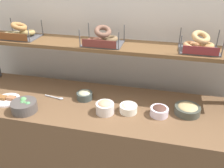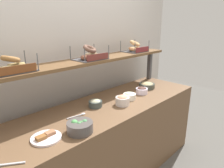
% 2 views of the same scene
% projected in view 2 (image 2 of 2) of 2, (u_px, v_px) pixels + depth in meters
% --- Properties ---
extents(back_wall, '(3.55, 0.06, 2.40)m').
position_uv_depth(back_wall, '(74.00, 63.00, 2.31)').
color(back_wall, beige).
rests_on(back_wall, ground_plane).
extents(deli_counter, '(2.35, 0.70, 0.85)m').
position_uv_depth(deli_counter, '(108.00, 142.00, 2.17)').
color(deli_counter, brown).
rests_on(deli_counter, ground_plane).
extents(shelf_riser_right, '(0.05, 0.05, 0.40)m').
position_uv_depth(shelf_riser_right, '(149.00, 65.00, 2.93)').
color(shelf_riser_right, '#4C4C51').
rests_on(shelf_riser_right, deli_counter).
extents(upper_shelf, '(2.31, 0.32, 0.03)m').
position_uv_depth(upper_shelf, '(89.00, 61.00, 2.10)').
color(upper_shelf, brown).
rests_on(upper_shelf, shelf_riser_left).
extents(bowl_veggie_mix, '(0.20, 0.20, 0.10)m').
position_uv_depth(bowl_veggie_mix, '(80.00, 127.00, 1.53)').
color(bowl_veggie_mix, '#524B49').
rests_on(bowl_veggie_mix, deli_counter).
extents(bowl_tuna_salad, '(0.13, 0.13, 0.08)m').
position_uv_depth(bowl_tuna_salad, '(95.00, 103.00, 1.99)').
color(bowl_tuna_salad, '#404B49').
rests_on(bowl_tuna_salad, deli_counter).
extents(bowl_hummus, '(0.20, 0.20, 0.08)m').
position_uv_depth(bowl_hummus, '(147.00, 85.00, 2.55)').
color(bowl_hummus, '#44483F').
rests_on(bowl_hummus, deli_counter).
extents(bowl_chocolate_spread, '(0.14, 0.14, 0.08)m').
position_uv_depth(bowl_chocolate_spread, '(142.00, 90.00, 2.35)').
color(bowl_chocolate_spread, white).
rests_on(bowl_chocolate_spread, deli_counter).
extents(bowl_lox_spread, '(0.14, 0.14, 0.11)m').
position_uv_depth(bowl_lox_spread, '(122.00, 100.00, 2.03)').
color(bowl_lox_spread, silver).
rests_on(bowl_lox_spread, deli_counter).
extents(bowl_scallion_spread, '(0.14, 0.14, 0.08)m').
position_uv_depth(bowl_scallion_spread, '(130.00, 96.00, 2.19)').
color(bowl_scallion_spread, white).
rests_on(bowl_scallion_spread, deli_counter).
extents(serving_plate_white, '(0.22, 0.22, 0.04)m').
position_uv_depth(serving_plate_white, '(46.00, 137.00, 1.45)').
color(serving_plate_white, white).
rests_on(serving_plate_white, deli_counter).
extents(serving_spoon_near_plate, '(0.18, 0.05, 0.01)m').
position_uv_depth(serving_spoon_near_plate, '(79.00, 115.00, 1.81)').
color(serving_spoon_near_plate, '#B7B7BC').
rests_on(serving_spoon_near_plate, deli_counter).
extents(serving_spoon_by_edge, '(0.16, 0.11, 0.01)m').
position_uv_depth(serving_spoon_by_edge, '(3.00, 165.00, 1.18)').
color(serving_spoon_by_edge, '#B7B7BC').
rests_on(serving_spoon_by_edge, deli_counter).
extents(bagel_basket_everything, '(0.32, 0.25, 0.14)m').
position_uv_depth(bagel_basket_everything, '(11.00, 66.00, 1.55)').
color(bagel_basket_everything, '#4C4C51').
rests_on(bagel_basket_everything, upper_shelf).
extents(bagel_basket_cinnamon_raisin, '(0.32, 0.25, 0.15)m').
position_uv_depth(bagel_basket_cinnamon_raisin, '(90.00, 55.00, 2.07)').
color(bagel_basket_cinnamon_raisin, '#4C4C51').
rests_on(bagel_basket_cinnamon_raisin, upper_shelf).
extents(bagel_basket_sesame, '(0.30, 0.24, 0.15)m').
position_uv_depth(bagel_basket_sesame, '(135.00, 48.00, 2.60)').
color(bagel_basket_sesame, '#4C4C51').
rests_on(bagel_basket_sesame, upper_shelf).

